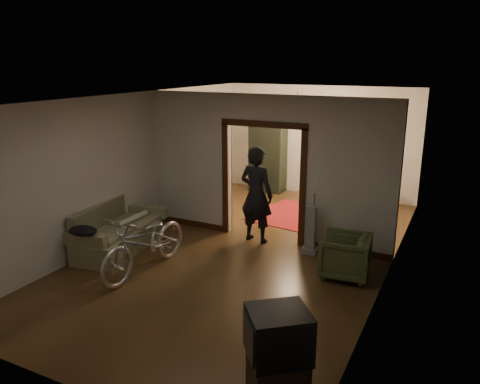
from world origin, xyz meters
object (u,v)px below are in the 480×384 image
Objects in this scene: sofa at (118,227)px; desk at (352,190)px; armchair at (345,256)px; person at (256,195)px; locker at (268,157)px; bicycle at (145,242)px.

desk is (3.20, 4.69, -0.05)m from sofa.
armchair is at bearing 1.71° from sofa.
person reaches higher than locker.
armchair is at bearing 26.17° from bicycle.
bicycle reaches higher than desk.
locker is at bearing 94.71° from bicycle.
desk is at bearing -103.08° from person.
sofa is 5.08m from locker.
bicycle is at bearing -71.88° from armchair.
person is at bearing 27.39° from sofa.
locker reaches higher than sofa.
locker is 1.75× the size of desk.
bicycle is 1.06× the size of person.
person reaches higher than bicycle.
bicycle is (1.04, -0.55, 0.09)m from sofa.
bicycle is 1.09× the size of locker.
person is 3.67m from locker.
armchair is 0.74× the size of desk.
armchair is at bearing 164.24° from person.
sofa is 1.18m from bicycle.
sofa is 1.01× the size of person.
bicycle is 2.36m from person.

